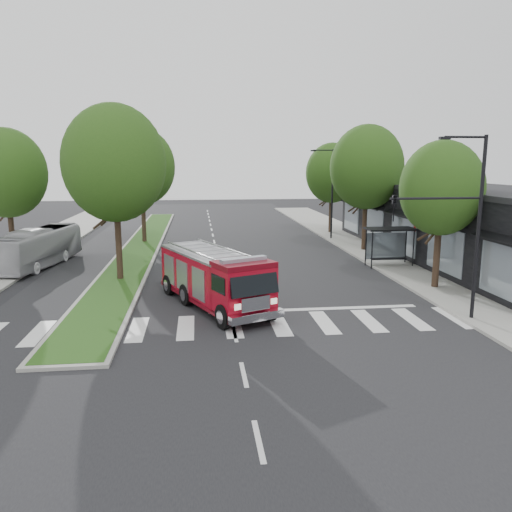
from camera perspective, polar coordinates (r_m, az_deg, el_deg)
The scene contains 15 objects.
ground at distance 24.38m, azimuth -3.15°, elevation -5.74°, with size 140.00×140.00×0.00m, color black.
sidewalk_right at distance 36.76m, azimuth 15.64°, elevation -0.39°, with size 5.00×80.00×0.15m, color gray.
median at distance 42.15m, azimuth -12.88°, elevation 1.13°, with size 3.00×50.00×0.15m.
storefront_row at distance 38.33m, azimuth 22.08°, elevation 3.34°, with size 8.00×30.00×5.00m, color black.
bus_shelter at distance 34.26m, azimuth 14.96°, elevation 2.20°, with size 3.20×1.60×2.61m.
tree_right_near at distance 28.47m, azimuth 20.42°, elevation 7.25°, with size 4.40×4.40×8.05m.
tree_right_mid at distance 39.51m, azimuth 12.54°, elevation 9.87°, with size 5.60×5.60×9.72m.
tree_right_far at distance 49.08m, azimuth 8.65°, elevation 9.35°, with size 5.00×5.00×8.73m.
tree_median_near at distance 29.70m, azimuth -15.87°, elevation 10.15°, with size 5.80×5.80×10.16m.
tree_median_far at distance 43.59m, azimuth -12.96°, elevation 9.91°, with size 5.60×5.60×9.72m.
tree_left_mid at distance 37.53m, azimuth -26.63°, elevation 8.47°, with size 5.20×5.20×9.16m.
streetlight_right_near at distance 22.80m, azimuth 22.28°, elevation 4.30°, with size 4.08×0.22×8.00m.
streetlight_right_far at distance 44.97m, azimuth 8.52°, elevation 7.51°, with size 2.11×0.20×8.00m.
fire_engine at distance 24.06m, azimuth -4.81°, elevation -2.57°, with size 5.61×8.62×2.89m.
city_bus at distance 36.26m, azimuth -23.61°, elevation 0.90°, with size 2.15×9.19×2.56m, color #AEAEB2.
Camera 1 is at (-1.40, -23.34, 6.89)m, focal length 35.00 mm.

